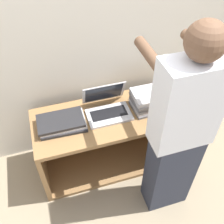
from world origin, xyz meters
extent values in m
plane|color=gray|center=(0.00, 0.00, 0.00)|extent=(12.00, 12.00, 0.00)
cube|color=beige|center=(0.00, 0.64, 1.20)|extent=(8.00, 0.05, 2.40)
cube|color=olive|center=(0.00, 0.27, 0.60)|extent=(1.26, 0.54, 0.04)
cube|color=olive|center=(0.00, 0.27, 0.02)|extent=(1.26, 0.54, 0.04)
cube|color=olive|center=(-0.61, 0.27, 0.31)|extent=(0.04, 0.54, 0.55)
cube|color=olive|center=(0.61, 0.27, 0.31)|extent=(0.04, 0.54, 0.55)
cube|color=olive|center=(0.00, 0.52, 0.31)|extent=(1.19, 0.04, 0.55)
cube|color=#B7B7BC|center=(0.00, 0.27, 0.63)|extent=(0.36, 0.22, 0.02)
cube|color=black|center=(0.00, 0.28, 0.64)|extent=(0.29, 0.12, 0.00)
cube|color=#B7B7BC|center=(0.00, 0.42, 0.74)|extent=(0.36, 0.08, 0.21)
cube|color=black|center=(0.00, 0.42, 0.74)|extent=(0.32, 0.07, 0.18)
cube|color=#232326|center=(-0.38, 0.26, 0.63)|extent=(0.37, 0.24, 0.02)
cube|color=#B7B7BC|center=(-0.38, 0.28, 0.65)|extent=(0.36, 0.23, 0.02)
cube|color=#232326|center=(-0.39, 0.27, 0.68)|extent=(0.36, 0.22, 0.02)
cube|color=slate|center=(0.39, 0.27, 0.63)|extent=(0.37, 0.24, 0.02)
cube|color=#B7B7BC|center=(0.39, 0.27, 0.65)|extent=(0.36, 0.23, 0.02)
cube|color=slate|center=(0.40, 0.27, 0.68)|extent=(0.37, 0.24, 0.02)
cube|color=slate|center=(0.39, 0.27, 0.70)|extent=(0.37, 0.23, 0.02)
cube|color=slate|center=(0.39, 0.27, 0.72)|extent=(0.36, 0.23, 0.02)
cube|color=#B7B7BC|center=(0.39, 0.27, 0.74)|extent=(0.37, 0.23, 0.02)
cube|color=#B7B7BC|center=(0.39, 0.27, 0.77)|extent=(0.36, 0.22, 0.02)
cube|color=#2D3342|center=(0.34, -0.24, 0.39)|extent=(0.34, 0.20, 0.79)
cube|color=white|center=(0.34, -0.24, 1.10)|extent=(0.40, 0.20, 0.62)
sphere|color=brown|center=(0.34, -0.24, 1.52)|extent=(0.21, 0.21, 0.21)
cylinder|color=brown|center=(0.18, 0.02, 1.32)|extent=(0.07, 0.32, 0.07)
cylinder|color=brown|center=(0.50, 0.02, 1.32)|extent=(0.07, 0.32, 0.07)
cube|color=red|center=(0.39, 0.21, 0.78)|extent=(0.06, 0.02, 0.01)
camera|label=1|loc=(-0.42, -1.18, 2.16)|focal=42.00mm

